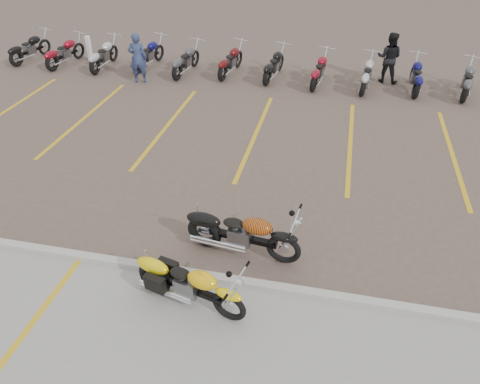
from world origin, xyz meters
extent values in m
plane|color=brown|center=(0.00, 0.00, 0.00)|extent=(100.00, 100.00, 0.00)
cube|color=#ADAAA3|center=(0.00, -2.00, 0.06)|extent=(60.00, 0.18, 0.12)
cube|color=gold|center=(-2.30, -4.50, 0.01)|extent=(0.12, 5.00, 0.00)
torus|color=black|center=(0.89, -2.82, 0.31)|extent=(0.63, 0.26, 0.62)
torus|color=black|center=(-0.55, -2.46, 0.31)|extent=(0.68, 0.32, 0.66)
cube|color=black|center=(0.17, -2.64, 0.36)|extent=(1.23, 0.42, 0.10)
cube|color=slate|center=(0.13, -2.63, 0.42)|extent=(0.46, 0.38, 0.32)
ellipsoid|color=yellow|center=(0.43, -2.71, 0.71)|extent=(0.61, 0.43, 0.29)
ellipsoid|color=black|center=(0.00, -2.60, 0.67)|extent=(0.42, 0.33, 0.11)
torus|color=black|center=(1.56, -1.25, 0.33)|extent=(0.69, 0.19, 0.68)
torus|color=black|center=(-0.04, -1.06, 0.33)|extent=(0.73, 0.26, 0.72)
cube|color=black|center=(0.76, -1.15, 0.40)|extent=(1.36, 0.28, 0.10)
cube|color=slate|center=(0.71, -1.15, 0.46)|extent=(0.47, 0.36, 0.35)
ellipsoid|color=black|center=(1.05, -1.19, 0.77)|extent=(0.64, 0.40, 0.31)
ellipsoid|color=black|center=(0.58, -1.13, 0.73)|extent=(0.43, 0.32, 0.12)
imported|color=navy|center=(-4.91, 7.20, 0.88)|extent=(0.73, 0.57, 1.76)
imported|color=black|center=(3.80, 9.18, 0.88)|extent=(0.98, 0.84, 1.77)
cube|color=white|center=(-7.78, 8.96, 0.50)|extent=(0.18, 0.18, 1.00)
camera|label=1|loc=(2.23, -8.01, 6.17)|focal=35.00mm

